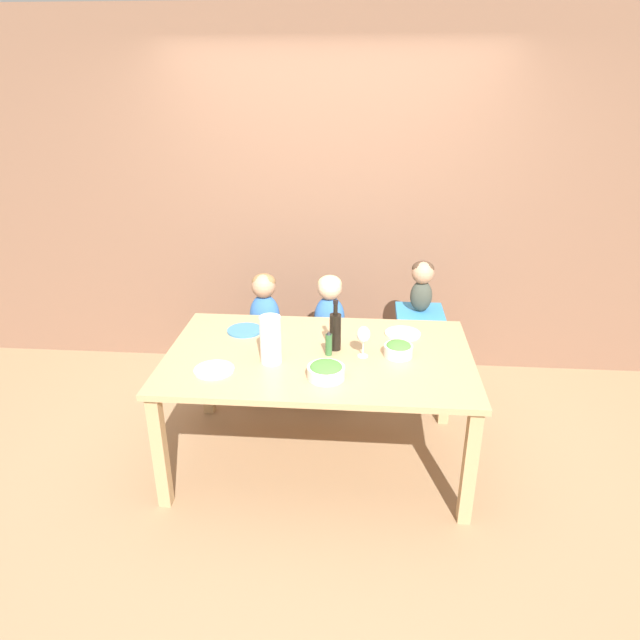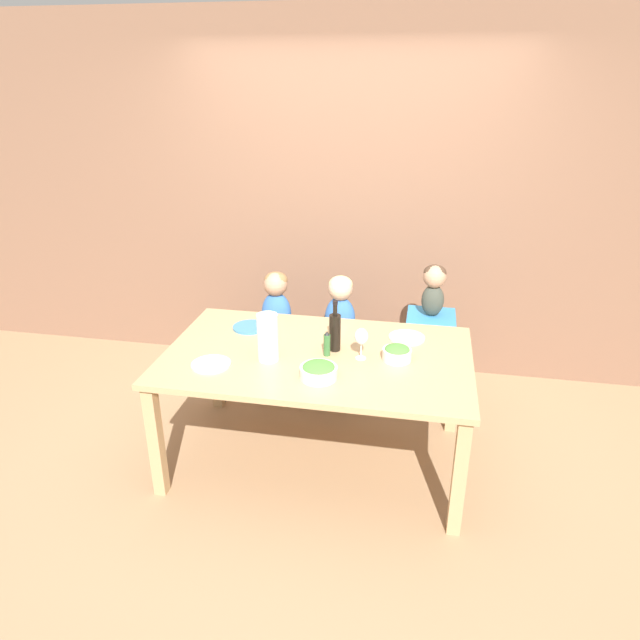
% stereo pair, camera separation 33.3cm
% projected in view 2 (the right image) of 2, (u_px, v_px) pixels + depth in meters
% --- Properties ---
extents(ground_plane, '(14.00, 14.00, 0.00)m').
position_uv_depth(ground_plane, '(318.00, 458.00, 3.63)').
color(ground_plane, '#9E7A56').
extents(wall_back, '(10.00, 0.06, 2.70)m').
position_uv_depth(wall_back, '(352.00, 202.00, 4.33)').
color(wall_back, brown).
rests_on(wall_back, ground_plane).
extents(dining_table, '(1.78, 1.08, 0.74)m').
position_uv_depth(dining_table, '(317.00, 366.00, 3.36)').
color(dining_table, tan).
rests_on(dining_table, ground_plane).
extents(chair_far_left, '(0.39, 0.40, 0.48)m').
position_uv_depth(chair_far_left, '(277.00, 343.00, 4.25)').
color(chair_far_left, silver).
rests_on(chair_far_left, ground_plane).
extents(chair_far_center, '(0.39, 0.40, 0.48)m').
position_uv_depth(chair_far_center, '(339.00, 348.00, 4.17)').
color(chair_far_center, silver).
rests_on(chair_far_center, ground_plane).
extents(chair_right_highchair, '(0.33, 0.34, 0.71)m').
position_uv_depth(chair_right_highchair, '(430.00, 336.00, 4.00)').
color(chair_right_highchair, silver).
rests_on(chair_right_highchair, ground_plane).
extents(person_child_left, '(0.22, 0.18, 0.47)m').
position_uv_depth(person_child_left, '(276.00, 300.00, 4.11)').
color(person_child_left, '#3366B2').
rests_on(person_child_left, chair_far_left).
extents(person_child_center, '(0.22, 0.18, 0.47)m').
position_uv_depth(person_child_center, '(340.00, 305.00, 4.03)').
color(person_child_center, '#3366B2').
rests_on(person_child_center, chair_far_center).
extents(person_baby_right, '(0.16, 0.16, 0.36)m').
position_uv_depth(person_baby_right, '(434.00, 285.00, 3.85)').
color(person_baby_right, '#3D4238').
rests_on(person_baby_right, chair_right_highchair).
extents(wine_bottle, '(0.07, 0.07, 0.31)m').
position_uv_depth(wine_bottle, '(335.00, 331.00, 3.33)').
color(wine_bottle, black).
rests_on(wine_bottle, dining_table).
extents(paper_towel_roll, '(0.12, 0.12, 0.28)m').
position_uv_depth(paper_towel_roll, '(268.00, 337.00, 3.21)').
color(paper_towel_roll, white).
rests_on(paper_towel_roll, dining_table).
extents(wine_glass_near, '(0.08, 0.08, 0.19)m').
position_uv_depth(wine_glass_near, '(361.00, 337.00, 3.22)').
color(wine_glass_near, white).
rests_on(wine_glass_near, dining_table).
extents(salad_bowl_large, '(0.20, 0.20, 0.09)m').
position_uv_depth(salad_bowl_large, '(319.00, 371.00, 3.05)').
color(salad_bowl_large, silver).
rests_on(salad_bowl_large, dining_table).
extents(salad_bowl_small, '(0.17, 0.17, 0.09)m').
position_uv_depth(salad_bowl_small, '(397.00, 353.00, 3.25)').
color(salad_bowl_small, silver).
rests_on(salad_bowl_small, dining_table).
extents(dinner_plate_front_left, '(0.22, 0.22, 0.01)m').
position_uv_depth(dinner_plate_front_left, '(211.00, 364.00, 3.20)').
color(dinner_plate_front_left, silver).
rests_on(dinner_plate_front_left, dining_table).
extents(dinner_plate_back_left, '(0.22, 0.22, 0.01)m').
position_uv_depth(dinner_plate_back_left, '(250.00, 327.00, 3.67)').
color(dinner_plate_back_left, teal).
rests_on(dinner_plate_back_left, dining_table).
extents(dinner_plate_back_right, '(0.22, 0.22, 0.01)m').
position_uv_depth(dinner_plate_back_right, '(407.00, 338.00, 3.52)').
color(dinner_plate_back_right, silver).
rests_on(dinner_plate_back_right, dining_table).
extents(condiment_bottle_hot_sauce, '(0.04, 0.04, 0.15)m').
position_uv_depth(condiment_bottle_hot_sauce, '(327.00, 344.00, 3.29)').
color(condiment_bottle_hot_sauce, '#336633').
rests_on(condiment_bottle_hot_sauce, dining_table).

